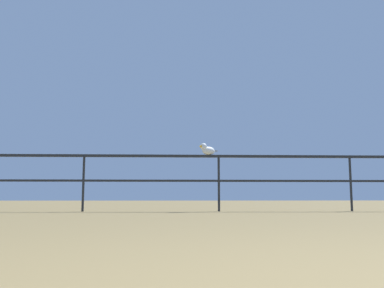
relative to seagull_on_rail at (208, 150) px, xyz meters
name	(u,v)px	position (x,y,z in m)	size (l,w,h in m)	color
pier_railing	(219,169)	(0.21, 0.01, -0.36)	(25.08, 0.05, 1.05)	#232529
seagull_on_rail	(208,150)	(0.00, 0.00, 0.00)	(0.39, 0.32, 0.21)	white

